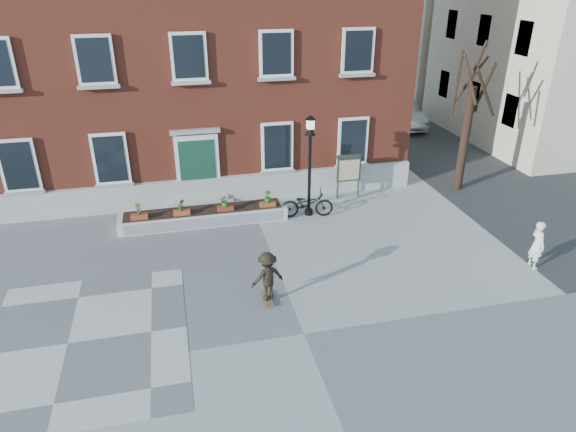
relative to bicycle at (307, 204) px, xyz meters
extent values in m
plane|color=gray|center=(-1.91, -6.82, -0.53)|extent=(100.00, 100.00, 0.00)
cube|color=#5F5F61|center=(-7.91, -5.82, -0.52)|extent=(6.00, 6.00, 0.01)
imported|color=black|center=(0.00, 0.00, 0.00)|extent=(2.09, 0.98, 1.06)
imported|color=#AFB1B4|center=(8.74, 10.91, 0.27)|extent=(2.00, 4.96, 1.60)
imported|color=white|center=(6.11, -5.23, 0.27)|extent=(0.43, 0.61, 1.60)
cube|color=brown|center=(-3.91, 7.18, 5.47)|extent=(18.00, 10.00, 12.00)
cube|color=#ACACA7|center=(-3.91, 2.06, 0.02)|extent=(18.00, 0.24, 1.10)
cube|color=#9B9B96|center=(-3.91, 1.93, -0.43)|extent=(2.60, 0.80, 0.20)
cube|color=#A8A7A2|center=(-3.91, 2.08, -0.23)|extent=(2.20, 0.50, 0.20)
cube|color=silver|center=(-3.91, 2.10, 1.12)|extent=(1.70, 0.12, 2.50)
cube|color=#163D2A|center=(-3.91, 2.05, 1.02)|extent=(1.40, 0.06, 2.30)
cube|color=#989893|center=(-3.91, 2.06, 2.52)|extent=(1.90, 0.25, 0.15)
cube|color=silver|center=(-10.31, 2.08, 1.67)|extent=(1.30, 0.10, 2.00)
cube|color=black|center=(-10.31, 2.03, 1.67)|extent=(1.08, 0.04, 1.78)
cube|color=gray|center=(-10.31, 2.02, 0.61)|extent=(1.44, 0.20, 0.12)
cube|color=#9E9E99|center=(-10.31, 2.02, 4.36)|extent=(1.44, 0.20, 0.12)
cube|color=white|center=(-7.11, 2.08, 1.67)|extent=(1.30, 0.10, 2.00)
cube|color=black|center=(-7.11, 2.03, 1.67)|extent=(1.08, 0.04, 1.78)
cube|color=#969691|center=(-7.11, 2.02, 0.61)|extent=(1.44, 0.20, 0.12)
cube|color=silver|center=(-7.11, 2.08, 5.27)|extent=(1.30, 0.10, 1.70)
cube|color=black|center=(-7.11, 2.03, 5.27)|extent=(1.08, 0.04, 1.48)
cube|color=#9A9A95|center=(-7.11, 2.02, 4.36)|extent=(1.44, 0.20, 0.12)
cube|color=white|center=(-3.91, 2.08, 5.27)|extent=(1.30, 0.10, 1.70)
cube|color=black|center=(-3.91, 2.03, 5.27)|extent=(1.08, 0.04, 1.48)
cube|color=#ABACA6|center=(-3.91, 2.02, 4.36)|extent=(1.44, 0.20, 0.12)
cube|color=white|center=(-0.71, 2.08, 1.67)|extent=(1.30, 0.10, 2.00)
cube|color=black|center=(-0.71, 2.03, 1.67)|extent=(1.08, 0.04, 1.78)
cube|color=gray|center=(-0.71, 2.02, 0.61)|extent=(1.44, 0.20, 0.12)
cube|color=white|center=(-0.71, 2.08, 5.27)|extent=(1.30, 0.10, 1.70)
cube|color=black|center=(-0.71, 2.03, 5.27)|extent=(1.08, 0.04, 1.48)
cube|color=#979792|center=(-0.71, 2.02, 4.36)|extent=(1.44, 0.20, 0.12)
cube|color=white|center=(2.49, 2.08, 1.67)|extent=(1.30, 0.10, 2.00)
cube|color=black|center=(2.49, 2.03, 1.67)|extent=(1.08, 0.04, 1.78)
cube|color=#ADADA8|center=(2.49, 2.02, 0.61)|extent=(1.44, 0.20, 0.12)
cube|color=silver|center=(2.49, 2.08, 5.27)|extent=(1.30, 0.10, 1.70)
cube|color=black|center=(2.49, 2.03, 5.27)|extent=(1.08, 0.04, 1.48)
cube|color=gray|center=(2.49, 2.02, 4.36)|extent=(1.44, 0.20, 0.12)
cube|color=silver|center=(-3.91, 0.38, -0.28)|extent=(6.20, 1.10, 0.50)
cube|color=silver|center=(-3.91, -0.18, -0.28)|extent=(5.80, 0.02, 0.40)
cube|color=black|center=(-3.91, 0.38, -0.03)|extent=(5.80, 0.90, 0.06)
cube|color=#91391F|center=(-6.21, 0.13, 0.07)|extent=(0.60, 0.25, 0.20)
imported|color=#2B631D|center=(-6.21, 0.13, 0.40)|extent=(0.24, 0.24, 0.45)
cube|color=brown|center=(-4.71, 0.13, 0.07)|extent=(0.60, 0.25, 0.20)
imported|color=#2F671E|center=(-4.71, 0.13, 0.40)|extent=(0.25, 0.25, 0.45)
cube|color=maroon|center=(-3.11, 0.13, 0.07)|extent=(0.60, 0.25, 0.20)
imported|color=#346E21|center=(-3.11, 0.13, 0.40)|extent=(0.40, 0.40, 0.45)
cube|color=brown|center=(-1.51, 0.13, 0.07)|extent=(0.60, 0.25, 0.20)
imported|color=#285F1C|center=(-1.51, 0.13, 0.40)|extent=(0.25, 0.25, 0.45)
cylinder|color=black|center=(7.09, 1.18, 1.67)|extent=(0.36, 0.36, 4.40)
cylinder|color=black|center=(7.60, 1.18, 3.76)|extent=(0.12, 1.12, 2.23)
cylinder|color=#322116|center=(7.26, 1.70, 4.02)|extent=(1.18, 0.49, 1.97)
cylinder|color=black|center=(6.60, 1.54, 4.02)|extent=(0.88, 1.14, 2.35)
cylinder|color=#302015|center=(6.79, 0.96, 4.20)|extent=(0.60, 0.77, 1.90)
cylinder|color=black|center=(7.30, 0.55, 3.71)|extent=(1.39, 0.55, 1.95)
cylinder|color=black|center=(7.25, 1.31, 4.85)|extent=(0.43, 0.48, 1.58)
cube|color=#343436|center=(10.09, 11.18, -0.52)|extent=(8.00, 36.00, 0.01)
cube|color=beige|center=(16.09, 7.18, 6.47)|extent=(10.00, 11.00, 14.00)
cube|color=beige|center=(16.09, 19.18, 5.97)|extent=(10.00, 11.00, 13.00)
cube|color=black|center=(11.13, 3.98, 1.97)|extent=(0.08, 1.00, 1.50)
cube|color=black|center=(11.13, 7.18, 1.97)|extent=(0.08, 1.00, 1.50)
cube|color=black|center=(11.13, 10.38, 1.97)|extent=(0.08, 1.00, 1.50)
cube|color=black|center=(11.13, 3.98, 5.27)|extent=(0.08, 1.00, 1.50)
cube|color=black|center=(11.13, 7.18, 5.27)|extent=(0.08, 1.00, 1.50)
cube|color=black|center=(11.13, 10.38, 5.27)|extent=(0.08, 1.00, 1.50)
cylinder|color=black|center=(0.12, 0.16, -0.43)|extent=(0.32, 0.32, 0.20)
cylinder|color=black|center=(0.12, 0.16, 1.07)|extent=(0.12, 0.12, 3.20)
cone|color=black|center=(0.12, 0.16, 2.82)|extent=(0.40, 0.40, 0.30)
cube|color=beige|center=(0.12, 0.16, 3.07)|extent=(0.24, 0.24, 0.34)
cone|color=black|center=(0.12, 0.16, 3.32)|extent=(0.40, 0.40, 0.16)
cylinder|color=#193323|center=(1.67, 1.35, 0.37)|extent=(0.08, 0.08, 1.80)
cylinder|color=#193322|center=(2.57, 1.35, 0.37)|extent=(0.08, 0.08, 1.80)
cube|color=#193325|center=(2.12, 1.35, 0.72)|extent=(1.00, 0.10, 1.00)
cube|color=beige|center=(2.12, 1.29, 0.72)|extent=(0.85, 0.02, 0.85)
cube|color=#332F2C|center=(2.12, 1.35, 1.29)|extent=(1.10, 0.16, 0.10)
cube|color=brown|center=(-2.54, -5.13, -0.47)|extent=(0.22, 0.78, 0.03)
cylinder|color=black|center=(-2.63, -5.41, -0.50)|extent=(0.03, 0.05, 0.05)
cylinder|color=black|center=(-2.45, -5.41, -0.50)|extent=(0.03, 0.05, 0.05)
cylinder|color=black|center=(-2.63, -4.85, -0.50)|extent=(0.03, 0.05, 0.05)
cylinder|color=black|center=(-2.45, -4.85, -0.50)|extent=(0.03, 0.05, 0.05)
imported|color=black|center=(-2.54, -5.13, 0.29)|extent=(1.07, 0.77, 1.49)
camera|label=1|loc=(-4.77, -17.21, 8.15)|focal=32.00mm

